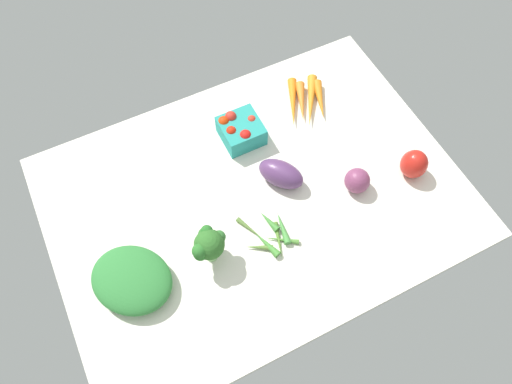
% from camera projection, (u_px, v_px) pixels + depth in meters
% --- Properties ---
extents(tablecloth, '(1.04, 0.76, 0.02)m').
position_uv_depth(tablecloth, '(256.00, 198.00, 1.24)').
color(tablecloth, silver).
rests_on(tablecloth, ground).
extents(leafy_greens_clump, '(0.25, 0.25, 0.06)m').
position_uv_depth(leafy_greens_clump, '(132.00, 280.00, 1.10)').
color(leafy_greens_clump, '#2E7935').
rests_on(leafy_greens_clump, tablecloth).
extents(okra_pile, '(0.13, 0.15, 0.02)m').
position_uv_depth(okra_pile, '(271.00, 235.00, 1.17)').
color(okra_pile, '#408334').
rests_on(okra_pile, tablecloth).
extents(berry_basket, '(0.11, 0.11, 0.07)m').
position_uv_depth(berry_basket, '(240.00, 130.00, 1.29)').
color(berry_basket, teal).
rests_on(berry_basket, tablecloth).
extents(red_onion_center, '(0.07, 0.07, 0.07)m').
position_uv_depth(red_onion_center, '(357.00, 181.00, 1.22)').
color(red_onion_center, '#7C395C').
rests_on(red_onion_center, tablecloth).
extents(carrot_bunch, '(0.16, 0.18, 0.03)m').
position_uv_depth(carrot_bunch, '(307.00, 101.00, 1.36)').
color(carrot_bunch, orange).
rests_on(carrot_bunch, tablecloth).
extents(eggplant, '(0.13, 0.14, 0.07)m').
position_uv_depth(eggplant, '(281.00, 174.00, 1.23)').
color(eggplant, '#573462').
rests_on(eggplant, tablecloth).
extents(bell_pepper_red, '(0.08, 0.08, 0.08)m').
position_uv_depth(bell_pepper_red, '(414.00, 164.00, 1.23)').
color(bell_pepper_red, red).
rests_on(bell_pepper_red, tablecloth).
extents(broccoli_head, '(0.09, 0.08, 0.11)m').
position_uv_depth(broccoli_head, '(208.00, 244.00, 1.09)').
color(broccoli_head, '#93CD7E').
rests_on(broccoli_head, tablecloth).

